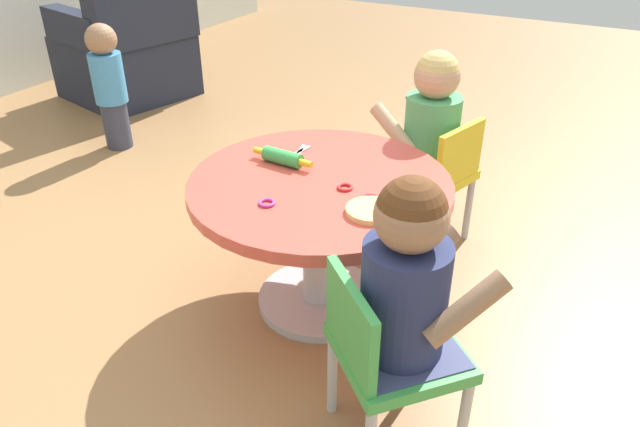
{
  "coord_description": "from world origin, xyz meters",
  "views": [
    {
      "loc": [
        -1.49,
        -0.81,
        1.36
      ],
      "look_at": [
        0.0,
        0.0,
        0.37
      ],
      "focal_mm": 33.5,
      "sensor_mm": 36.0,
      "label": 1
    }
  ],
  "objects_px": {
    "child_chair_left": "(387,353)",
    "armchair_dark": "(129,51)",
    "seated_child_right": "(432,118)",
    "toddler_standing": "(109,84)",
    "rolling_pin": "(283,157)",
    "seated_child_left": "(408,277)",
    "craft_scissors": "(296,155)",
    "craft_table": "(320,214)",
    "child_chair_right": "(435,175)"
  },
  "relations": [
    {
      "from": "child_chair_left",
      "to": "armchair_dark",
      "type": "relative_size",
      "value": 0.62
    },
    {
      "from": "seated_child_right",
      "to": "armchair_dark",
      "type": "distance_m",
      "value": 2.44
    },
    {
      "from": "toddler_standing",
      "to": "rolling_pin",
      "type": "height_order",
      "value": "toddler_standing"
    },
    {
      "from": "seated_child_left",
      "to": "craft_scissors",
      "type": "relative_size",
      "value": 3.74
    },
    {
      "from": "craft_table",
      "to": "seated_child_right",
      "type": "relative_size",
      "value": 1.67
    },
    {
      "from": "seated_child_left",
      "to": "toddler_standing",
      "type": "height_order",
      "value": "seated_child_left"
    },
    {
      "from": "craft_table",
      "to": "craft_scissors",
      "type": "height_order",
      "value": "craft_scissors"
    },
    {
      "from": "toddler_standing",
      "to": "seated_child_right",
      "type": "bearing_deg",
      "value": -92.88
    },
    {
      "from": "craft_table",
      "to": "child_chair_right",
      "type": "height_order",
      "value": "child_chair_right"
    },
    {
      "from": "seated_child_right",
      "to": "craft_scissors",
      "type": "bearing_deg",
      "value": 144.74
    },
    {
      "from": "craft_table",
      "to": "rolling_pin",
      "type": "xyz_separation_m",
      "value": [
        0.05,
        0.17,
        0.15
      ]
    },
    {
      "from": "craft_scissors",
      "to": "craft_table",
      "type": "bearing_deg",
      "value": -126.72
    },
    {
      "from": "seated_child_left",
      "to": "armchair_dark",
      "type": "xyz_separation_m",
      "value": [
        1.73,
        2.6,
        -0.22
      ]
    },
    {
      "from": "child_chair_left",
      "to": "craft_table",
      "type": "bearing_deg",
      "value": 44.57
    },
    {
      "from": "armchair_dark",
      "to": "toddler_standing",
      "type": "xyz_separation_m",
      "value": [
        -0.66,
        -0.51,
        0.05
      ]
    },
    {
      "from": "seated_child_right",
      "to": "child_chair_left",
      "type": "bearing_deg",
      "value": -165.56
    },
    {
      "from": "craft_table",
      "to": "rolling_pin",
      "type": "bearing_deg",
      "value": 74.8
    },
    {
      "from": "craft_table",
      "to": "child_chair_left",
      "type": "relative_size",
      "value": 1.59
    },
    {
      "from": "child_chair_right",
      "to": "seated_child_right",
      "type": "relative_size",
      "value": 1.05
    },
    {
      "from": "toddler_standing",
      "to": "rolling_pin",
      "type": "xyz_separation_m",
      "value": [
        -0.63,
        -1.47,
        0.16
      ]
    },
    {
      "from": "child_chair_right",
      "to": "seated_child_right",
      "type": "bearing_deg",
      "value": 73.76
    },
    {
      "from": "child_chair_right",
      "to": "seated_child_right",
      "type": "height_order",
      "value": "seated_child_right"
    },
    {
      "from": "craft_table",
      "to": "craft_scissors",
      "type": "xyz_separation_m",
      "value": [
        0.12,
        0.16,
        0.13
      ]
    },
    {
      "from": "craft_table",
      "to": "armchair_dark",
      "type": "xyz_separation_m",
      "value": [
        1.33,
        2.15,
        -0.06
      ]
    },
    {
      "from": "child_chair_right",
      "to": "craft_scissors",
      "type": "bearing_deg",
      "value": 141.01
    },
    {
      "from": "toddler_standing",
      "to": "craft_scissors",
      "type": "relative_size",
      "value": 4.93
    },
    {
      "from": "armchair_dark",
      "to": "craft_scissors",
      "type": "distance_m",
      "value": 2.33
    },
    {
      "from": "craft_table",
      "to": "toddler_standing",
      "type": "distance_m",
      "value": 1.77
    },
    {
      "from": "craft_table",
      "to": "seated_child_right",
      "type": "distance_m",
      "value": 0.63
    },
    {
      "from": "craft_table",
      "to": "rolling_pin",
      "type": "distance_m",
      "value": 0.23
    },
    {
      "from": "craft_table",
      "to": "seated_child_right",
      "type": "bearing_deg",
      "value": -15.75
    },
    {
      "from": "child_chair_left",
      "to": "craft_scissors",
      "type": "distance_m",
      "value": 0.83
    },
    {
      "from": "child_chair_right",
      "to": "craft_scissors",
      "type": "height_order",
      "value": "child_chair_right"
    },
    {
      "from": "craft_table",
      "to": "armchair_dark",
      "type": "relative_size",
      "value": 0.99
    },
    {
      "from": "child_chair_left",
      "to": "armchair_dark",
      "type": "xyz_separation_m",
      "value": [
        1.76,
        2.57,
        0.0
      ]
    },
    {
      "from": "child_chair_left",
      "to": "rolling_pin",
      "type": "height_order",
      "value": "rolling_pin"
    },
    {
      "from": "toddler_standing",
      "to": "craft_scissors",
      "type": "height_order",
      "value": "toddler_standing"
    },
    {
      "from": "child_chair_left",
      "to": "child_chair_right",
      "type": "relative_size",
      "value": 1.0
    },
    {
      "from": "craft_table",
      "to": "seated_child_left",
      "type": "height_order",
      "value": "seated_child_left"
    },
    {
      "from": "craft_scissors",
      "to": "armchair_dark",
      "type": "bearing_deg",
      "value": 58.61
    },
    {
      "from": "child_chair_right",
      "to": "child_chair_left",
      "type": "bearing_deg",
      "value": -167.48
    },
    {
      "from": "toddler_standing",
      "to": "armchair_dark",
      "type": "bearing_deg",
      "value": 37.76
    },
    {
      "from": "craft_scissors",
      "to": "child_chair_left",
      "type": "bearing_deg",
      "value": -133.25
    },
    {
      "from": "child_chair_right",
      "to": "seated_child_right",
      "type": "distance_m",
      "value": 0.23
    },
    {
      "from": "child_chair_left",
      "to": "rolling_pin",
      "type": "bearing_deg",
      "value": 51.17
    },
    {
      "from": "seated_child_right",
      "to": "toddler_standing",
      "type": "distance_m",
      "value": 1.81
    },
    {
      "from": "armchair_dark",
      "to": "child_chair_right",
      "type": "bearing_deg",
      "value": -107.95
    },
    {
      "from": "child_chair_left",
      "to": "toddler_standing",
      "type": "distance_m",
      "value": 2.34
    },
    {
      "from": "seated_child_left",
      "to": "child_chair_left",
      "type": "bearing_deg",
      "value": 137.86
    },
    {
      "from": "craft_table",
      "to": "child_chair_left",
      "type": "bearing_deg",
      "value": -135.43
    }
  ]
}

